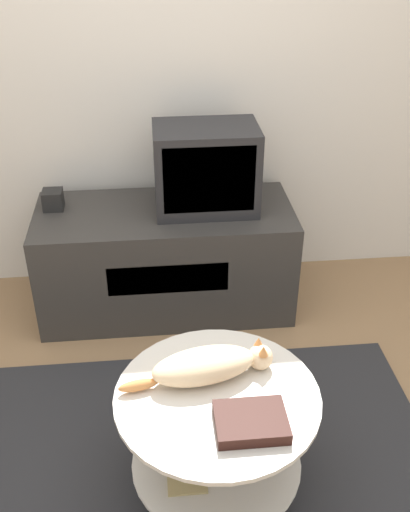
# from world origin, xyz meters

# --- Properties ---
(ground_plane) EXTENTS (12.00, 12.00, 0.00)m
(ground_plane) POSITION_xyz_m (0.00, 0.00, 0.00)
(ground_plane) COLOR #93704C
(wall_back) EXTENTS (8.00, 0.05, 2.60)m
(wall_back) POSITION_xyz_m (0.00, 1.66, 1.30)
(wall_back) COLOR silver
(wall_back) RESTS_ON ground_plane
(rug) EXTENTS (2.07, 1.57, 0.02)m
(rug) POSITION_xyz_m (0.00, 0.00, 0.01)
(rug) COLOR #28282B
(rug) RESTS_ON ground_plane
(tv_stand) EXTENTS (1.36, 0.59, 0.60)m
(tv_stand) POSITION_xyz_m (-0.04, 1.28, 0.30)
(tv_stand) COLOR #33302D
(tv_stand) RESTS_ON ground_plane
(tv) EXTENTS (0.53, 0.34, 0.44)m
(tv) POSITION_xyz_m (0.18, 1.29, 0.82)
(tv) COLOR #232326
(tv) RESTS_ON tv_stand
(speaker) EXTENTS (0.10, 0.10, 0.10)m
(speaker) POSITION_xyz_m (-0.61, 1.36, 0.65)
(speaker) COLOR black
(speaker) RESTS_ON tv_stand
(coffee_table) EXTENTS (0.74, 0.74, 0.49)m
(coffee_table) POSITION_xyz_m (0.10, 0.01, 0.33)
(coffee_table) COLOR #B2B2B7
(coffee_table) RESTS_ON rug
(dvd_box) EXTENTS (0.24, 0.18, 0.04)m
(dvd_box) POSITION_xyz_m (0.19, -0.15, 0.53)
(dvd_box) COLOR black
(dvd_box) RESTS_ON coffee_table
(cat) EXTENTS (0.57, 0.23, 0.12)m
(cat) POSITION_xyz_m (0.07, 0.10, 0.57)
(cat) COLOR beige
(cat) RESTS_ON coffee_table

